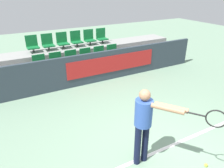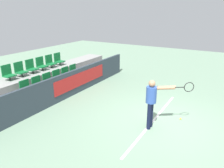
# 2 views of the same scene
# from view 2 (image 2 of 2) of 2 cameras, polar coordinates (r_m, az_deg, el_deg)

# --- Properties ---
(ground_plane) EXTENTS (30.00, 30.00, 0.00)m
(ground_plane) POSITION_cam_2_polar(r_m,az_deg,el_deg) (7.79, 13.14, -9.78)
(ground_plane) COLOR gray
(court_baseline) EXTENTS (4.87, 0.08, 0.01)m
(court_baseline) POSITION_cam_2_polar(r_m,az_deg,el_deg) (7.87, 10.85, -9.26)
(court_baseline) COLOR white
(court_baseline) RESTS_ON ground
(barrier_wall) EXTENTS (9.57, 0.14, 1.12)m
(barrier_wall) POSITION_cam_2_polar(r_m,az_deg,el_deg) (9.58, -11.91, -0.43)
(barrier_wall) COLOR #2D3842
(barrier_wall) RESTS_ON ground
(bleacher_tier_front) EXTENTS (9.17, 0.99, 0.48)m
(bleacher_tier_front) POSITION_cam_2_polar(r_m,az_deg,el_deg) (10.05, -14.35, -1.65)
(bleacher_tier_front) COLOR gray
(bleacher_tier_front) RESTS_ON ground
(bleacher_tier_middle) EXTENTS (9.17, 0.99, 0.96)m
(bleacher_tier_middle) POSITION_cam_2_polar(r_m,az_deg,el_deg) (10.66, -18.28, 0.54)
(bleacher_tier_middle) COLOR gray
(bleacher_tier_middle) RESTS_ON ground
(stadium_chair_0) EXTENTS (0.43, 0.37, 0.62)m
(stadium_chair_0) POSITION_cam_2_polar(r_m,az_deg,el_deg) (9.07, -21.48, -1.15)
(stadium_chair_0) COLOR #333333
(stadium_chair_0) RESTS_ON bleacher_tier_front
(stadium_chair_1) EXTENTS (0.43, 0.37, 0.62)m
(stadium_chair_1) POSITION_cam_2_polar(r_m,az_deg,el_deg) (9.41, -18.78, -0.12)
(stadium_chair_1) COLOR #333333
(stadium_chair_1) RESTS_ON bleacher_tier_front
(stadium_chair_2) EXTENTS (0.43, 0.37, 0.62)m
(stadium_chair_2) POSITION_cam_2_polar(r_m,az_deg,el_deg) (9.78, -16.28, 0.84)
(stadium_chair_2) COLOR #333333
(stadium_chair_2) RESTS_ON bleacher_tier_front
(stadium_chair_3) EXTENTS (0.43, 0.37, 0.62)m
(stadium_chair_3) POSITION_cam_2_polar(r_m,az_deg,el_deg) (10.16, -13.96, 1.73)
(stadium_chair_3) COLOR #333333
(stadium_chair_3) RESTS_ON bleacher_tier_front
(stadium_chair_4) EXTENTS (0.43, 0.37, 0.62)m
(stadium_chair_4) POSITION_cam_2_polar(r_m,az_deg,el_deg) (10.56, -11.81, 2.55)
(stadium_chair_4) COLOR #333333
(stadium_chair_4) RESTS_ON bleacher_tier_front
(stadium_chair_5) EXTENTS (0.43, 0.37, 0.62)m
(stadium_chair_5) POSITION_cam_2_polar(r_m,az_deg,el_deg) (10.97, -9.82, 3.30)
(stadium_chair_5) COLOR #333333
(stadium_chair_5) RESTS_ON bleacher_tier_front
(stadium_chair_6) EXTENTS (0.43, 0.37, 0.62)m
(stadium_chair_6) POSITION_cam_2_polar(r_m,az_deg,el_deg) (9.71, -25.50, 2.57)
(stadium_chair_6) COLOR #333333
(stadium_chair_6) RESTS_ON bleacher_tier_middle
(stadium_chair_7) EXTENTS (0.43, 0.37, 0.62)m
(stadium_chair_7) POSITION_cam_2_polar(r_m,az_deg,el_deg) (10.03, -22.84, 3.42)
(stadium_chair_7) COLOR #333333
(stadium_chair_7) RESTS_ON bleacher_tier_middle
(stadium_chair_8) EXTENTS (0.43, 0.37, 0.62)m
(stadium_chair_8) POSITION_cam_2_polar(r_m,az_deg,el_deg) (10.37, -20.34, 4.20)
(stadium_chair_8) COLOR #333333
(stadium_chair_8) RESTS_ON bleacher_tier_middle
(stadium_chair_9) EXTENTS (0.43, 0.37, 0.62)m
(stadium_chair_9) POSITION_cam_2_polar(r_m,az_deg,el_deg) (10.73, -18.00, 4.93)
(stadium_chair_9) COLOR #333333
(stadium_chair_9) RESTS_ON bleacher_tier_middle
(stadium_chair_10) EXTENTS (0.43, 0.37, 0.62)m
(stadium_chair_10) POSITION_cam_2_polar(r_m,az_deg,el_deg) (11.11, -15.82, 5.61)
(stadium_chair_10) COLOR #333333
(stadium_chair_10) RESTS_ON bleacher_tier_middle
(stadium_chair_11) EXTENTS (0.43, 0.37, 0.62)m
(stadium_chair_11) POSITION_cam_2_polar(r_m,az_deg,el_deg) (11.51, -13.77, 6.23)
(stadium_chair_11) COLOR #333333
(stadium_chair_11) RESTS_ON bleacher_tier_middle
(tennis_player) EXTENTS (0.94, 1.28, 1.63)m
(tennis_player) POSITION_cam_2_polar(r_m,az_deg,el_deg) (6.98, 10.70, -3.85)
(tennis_player) COLOR black
(tennis_player) RESTS_ON ground
(tennis_ball) EXTENTS (0.07, 0.07, 0.07)m
(tennis_ball) POSITION_cam_2_polar(r_m,az_deg,el_deg) (8.12, 17.45, -8.67)
(tennis_ball) COLOR #CCDB33
(tennis_ball) RESTS_ON ground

